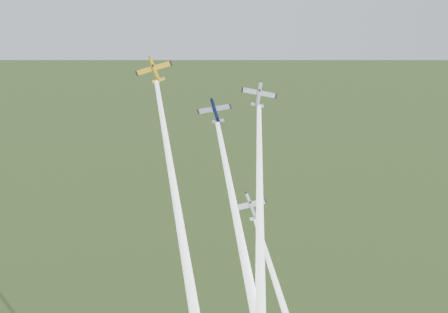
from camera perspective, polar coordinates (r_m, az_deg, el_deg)
plane_yellow at (r=129.03m, az=-7.08°, el=8.73°), size 10.81×8.36×8.73m
smoke_trail_yellow at (r=110.53m, az=-4.43°, el=-7.25°), size 14.84×50.66×51.19m
plane_navy at (r=122.95m, az=-0.92°, el=4.68°), size 9.24×7.60×7.00m
smoke_trail_navy at (r=109.40m, az=1.97°, el=-9.72°), size 11.98×42.82×43.01m
plane_silver_right at (r=125.33m, az=3.57°, el=6.30°), size 9.30×6.89×7.83m
smoke_trail_silver_right at (r=109.68m, az=3.68°, el=-8.48°), size 4.81×45.43×44.97m
plane_silver_low at (r=124.18m, az=2.78°, el=-5.10°), size 9.95×8.68×6.94m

